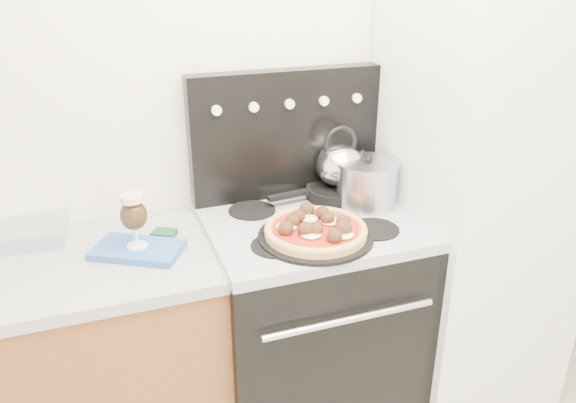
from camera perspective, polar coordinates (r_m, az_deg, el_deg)
name	(u,v)px	position (r m, az deg, el deg)	size (l,w,h in m)	color
room_shell	(439,256)	(1.19, 15.06, -5.33)	(3.52, 3.01, 2.52)	beige
base_cabinet	(9,392)	(2.26, -26.51, -16.94)	(1.45, 0.60, 0.86)	brown
stove_body	(309,328)	(2.31, 2.13, -12.70)	(0.76, 0.65, 0.88)	black
cooktop	(311,225)	(2.07, 2.32, -2.39)	(0.76, 0.65, 0.04)	#ADADB2
backguard	(286,134)	(2.21, -0.25, 6.88)	(0.76, 0.08, 0.50)	black
fridge	(475,190)	(2.36, 18.51, 1.10)	(0.64, 0.68, 1.90)	silver
foil_sheet	(23,234)	(2.15, -25.31, -2.96)	(0.28, 0.21, 0.06)	white
oven_mitt	(138,250)	(1.94, -15.01, -4.77)	(0.29, 0.17, 0.02)	#2F5EAF
beer_glass	(134,221)	(1.89, -15.35, -1.90)	(0.09, 0.09, 0.19)	#2F1F0F
pizza_pan	(316,236)	(1.93, 2.82, -3.54)	(0.40, 0.40, 0.01)	black
pizza	(316,228)	(1.92, 2.84, -2.71)	(0.35, 0.35, 0.05)	#F0CB7A
skillet	(339,191)	(2.26, 5.15, 1.02)	(0.26, 0.26, 0.05)	black
tea_kettle	(340,162)	(2.21, 5.27, 4.05)	(0.19, 0.19, 0.21)	white
stock_pot	(367,184)	(2.18, 7.99, 1.74)	(0.23, 0.23, 0.17)	#AFADBC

